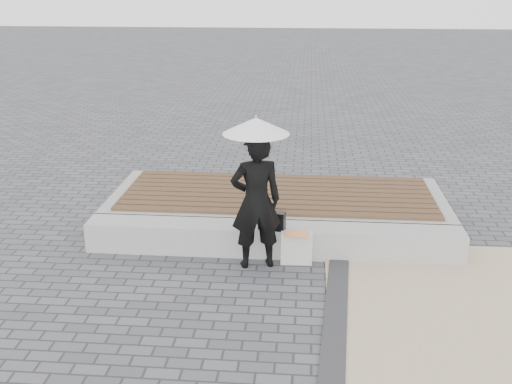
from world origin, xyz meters
TOP-DOWN VIEW (x-y plane):
  - ground at (0.00, 0.00)m, footprint 80.00×80.00m
  - edging_band at (0.75, -0.50)m, footprint 0.61×5.20m
  - seating_ledge at (0.00, 1.60)m, footprint 5.00×0.45m
  - timber_platform at (0.00, 2.80)m, footprint 5.00×2.00m
  - timber_decking at (0.00, 2.80)m, footprint 4.60×1.80m
  - woman at (-0.19, 1.20)m, footprint 0.73×0.58m
  - parasol at (-0.19, 1.20)m, footprint 0.81×0.81m
  - handbag at (-0.00, 1.46)m, footprint 0.37×0.20m
  - canvas_tote at (0.32, 1.32)m, footprint 0.41×0.18m
  - magazine at (0.32, 1.27)m, footprint 0.32×0.25m

SIDE VIEW (x-z plane):
  - ground at x=0.00m, z-range 0.00..0.00m
  - edging_band at x=0.75m, z-range 0.00..0.04m
  - seating_ledge at x=0.00m, z-range 0.00..0.40m
  - timber_platform at x=0.00m, z-range 0.00..0.40m
  - canvas_tote at x=0.32m, z-range 0.00..0.42m
  - timber_decking at x=0.00m, z-range 0.40..0.44m
  - magazine at x=0.32m, z-range 0.42..0.43m
  - handbag at x=0.00m, z-range 0.40..0.64m
  - woman at x=-0.19m, z-range 0.00..1.75m
  - parasol at x=-0.19m, z-range 1.32..2.35m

